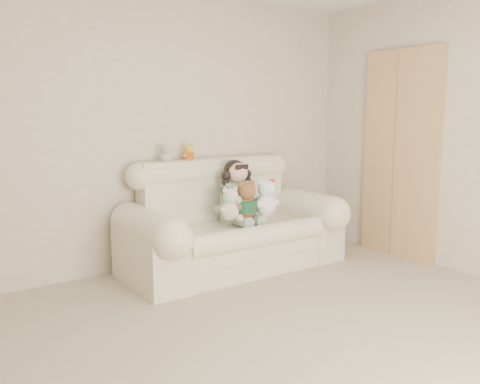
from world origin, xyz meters
name	(u,v)px	position (x,y,z in m)	size (l,w,h in m)	color
floor	(346,369)	(0.00, 0.00, 0.00)	(5.00, 5.00, 0.00)	gray
wall_back	(153,131)	(0.00, 2.50, 1.30)	(4.50, 4.50, 0.00)	beige
sofa	(234,215)	(0.58, 2.00, 0.52)	(2.10, 0.95, 1.03)	#BFB79A
door_panel	(401,155)	(2.22, 1.40, 1.05)	(0.06, 0.90, 2.10)	#A77847
seated_child	(237,191)	(0.67, 2.08, 0.73)	(0.37, 0.45, 0.62)	#306E32
brown_teddy	(246,196)	(0.63, 1.87, 0.71)	(0.27, 0.20, 0.41)	brown
white_cat	(266,194)	(0.85, 1.86, 0.71)	(0.27, 0.21, 0.42)	white
cream_teddy	(230,201)	(0.46, 1.89, 0.68)	(0.23, 0.18, 0.36)	beige
yellow_mini_bear	(189,151)	(0.31, 2.38, 1.11)	(0.13, 0.10, 0.20)	yellow
grey_mini_plush	(166,152)	(0.06, 2.36, 1.11)	(0.13, 0.10, 0.20)	#ACABB1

